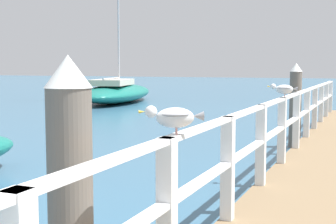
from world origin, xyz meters
TOP-DOWN VIEW (x-y plane):
  - pier_railing at (-1.16, 9.31)m, footprint 0.12×17.13m
  - dock_piling_near at (-1.54, 3.27)m, footprint 0.29×0.29m
  - dock_piling_far at (-1.54, 12.52)m, footprint 0.29×0.29m
  - seagull_foreground at (-1.17, 4.04)m, footprint 0.44×0.26m
  - seagull_background at (-1.17, 8.67)m, footprint 0.48×0.22m
  - boat_0 at (-12.55, 23.54)m, footprint 4.98×9.01m

SIDE VIEW (x-z plane):
  - boat_0 at x=-12.55m, z-range -4.93..6.01m
  - dock_piling_near at x=-1.54m, z-range 0.01..2.02m
  - dock_piling_far at x=-1.54m, z-range 0.01..2.02m
  - pier_railing at x=-1.16m, z-range 0.52..1.57m
  - seagull_foreground at x=-1.17m, z-range 1.47..1.69m
  - seagull_background at x=-1.17m, z-range 1.47..1.69m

